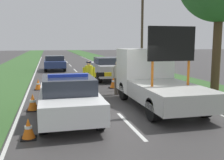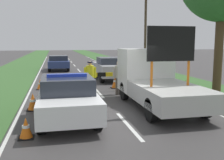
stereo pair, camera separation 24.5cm
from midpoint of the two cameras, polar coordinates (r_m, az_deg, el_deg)
The scene contains 17 objects.
ground_plane at distance 9.75m, azimuth 1.99°, elevation -7.35°, with size 160.00×160.00×0.00m, color #3D3A3A.
lane_markings at distance 22.45m, azimuth -6.35°, elevation 1.48°, with size 7.24×54.62×0.01m.
grass_verge_left at distance 29.41m, azimuth -19.09°, elevation 2.68°, with size 4.21×120.00×0.03m.
grass_verge_right at distance 30.32m, azimuth 3.16°, elevation 3.27°, with size 4.21×120.00×0.03m.
police_car at distance 9.11m, azimuth -8.95°, elevation -3.66°, with size 1.90×4.59×1.57m.
work_truck at distance 11.12m, azimuth 9.80°, elevation 0.24°, with size 2.19×5.40×3.18m.
road_barrier at distance 13.83m, azimuth -2.70°, elevation 0.86°, with size 2.68×0.08×1.03m.
police_officer at distance 12.98m, azimuth -4.26°, elevation 1.08°, with size 0.61×0.39×1.70m.
pedestrian_civilian at distance 13.09m, azimuth 2.02°, elevation 1.09°, with size 0.61×0.39×1.70m.
traffic_cone_near_police at distance 15.12m, azimuth -14.90°, elevation -0.89°, with size 0.43×0.43×0.60m.
traffic_cone_centre_front at distance 13.04m, azimuth -11.19°, elevation -2.07°, with size 0.47×0.47×0.65m.
traffic_cone_near_truck at distance 7.62m, azimuth -17.35°, elevation -9.96°, with size 0.42×0.42×0.58m.
traffic_cone_behind_barrier at distance 10.60m, azimuth -16.20°, elevation -4.57°, with size 0.48×0.48×0.66m.
traffic_cone_lane_edge at distance 15.04m, azimuth 1.25°, elevation -0.42°, with size 0.53×0.53×0.72m.
queued_car_sedan_silver at distance 18.39m, azimuth -0.01°, elevation 2.65°, with size 1.90×4.37×1.58m.
queued_car_hatch_blue at distance 25.12m, azimuth -11.31°, elevation 3.76°, with size 1.90×3.98×1.39m.
utility_pole at distance 21.97m, azimuth 7.61°, elevation 10.78°, with size 1.20×0.20×7.03m.
Camera 2 is at (-2.23, -9.12, 2.61)m, focal length 42.00 mm.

